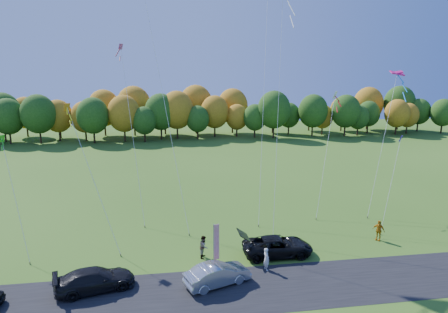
{
  "coord_description": "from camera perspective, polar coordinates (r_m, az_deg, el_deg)",
  "views": [
    {
      "loc": [
        -5.09,
        -27.91,
        14.63
      ],
      "look_at": [
        0.0,
        6.0,
        7.0
      ],
      "focal_mm": 32.0,
      "sensor_mm": 36.0,
      "label": 1
    }
  ],
  "objects": [
    {
      "name": "person_tailgate_b",
      "position": [
        32.2,
        -2.9,
        -12.73
      ],
      "size": [
        0.89,
        1.02,
        1.78
      ],
      "primitive_type": "imported",
      "rotation": [
        0.0,
        0.0,
        1.29
      ],
      "color": "gray",
      "rests_on": "ground"
    },
    {
      "name": "tree_line",
      "position": [
        84.34,
        -4.95,
        2.51
      ],
      "size": [
        116.0,
        12.0,
        10.0
      ],
      "primitive_type": null,
      "color": "#1E4711",
      "rests_on": "ground"
    },
    {
      "name": "kite_delta_red",
      "position": [
        36.77,
        7.79,
        7.29
      ],
      "size": [
        4.23,
        9.79,
        23.28
      ],
      "color": "#4C3F33",
      "rests_on": "ground"
    },
    {
      "name": "kite_diamond_white",
      "position": [
        42.49,
        14.38,
        0.43
      ],
      "size": [
        4.6,
        6.73,
        12.59
      ],
      "color": "#4C3F33",
      "rests_on": "ground"
    },
    {
      "name": "kite_parafoil_orange",
      "position": [
        42.43,
        5.79,
        10.95
      ],
      "size": [
        6.05,
        14.19,
        27.44
      ],
      "color": "#4C3F33",
      "rests_on": "ground"
    },
    {
      "name": "dark_truck_a",
      "position": [
        29.29,
        -17.96,
        -16.38
      ],
      "size": [
        5.57,
        3.34,
        1.51
      ],
      "primitive_type": "imported",
      "rotation": [
        0.0,
        0.0,
        1.82
      ],
      "color": "black",
      "rests_on": "ground"
    },
    {
      "name": "kite_delta_blue",
      "position": [
        38.66,
        -9.32,
        11.84
      ],
      "size": [
        6.18,
        11.92,
        29.61
      ],
      "color": "#4C3F33",
      "rests_on": "ground"
    },
    {
      "name": "asphalt_strip",
      "position": [
        28.48,
        3.15,
        -18.37
      ],
      "size": [
        90.0,
        6.0,
        0.01
      ],
      "primitive_type": "cube",
      "color": "black",
      "rests_on": "ground"
    },
    {
      "name": "kite_diamond_green",
      "position": [
        35.62,
        -27.69,
        -5.26
      ],
      "size": [
        3.25,
        5.13,
        9.61
      ],
      "color": "#4C3F33",
      "rests_on": "ground"
    },
    {
      "name": "feather_flag",
      "position": [
        29.77,
        -1.19,
        -12.1
      ],
      "size": [
        0.46,
        0.24,
        3.65
      ],
      "color": "#999999",
      "rests_on": "ground"
    },
    {
      "name": "kite_diamond_blue_low",
      "position": [
        39.49,
        22.72,
        -3.78
      ],
      "size": [
        3.28,
        3.15,
        8.8
      ],
      "color": "#4C3F33",
      "rests_on": "ground"
    },
    {
      "name": "silver_sedan",
      "position": [
        28.59,
        -0.95,
        -16.47
      ],
      "size": [
        4.89,
        3.13,
        1.52
      ],
      "primitive_type": "imported",
      "rotation": [
        0.0,
        0.0,
        1.93
      ],
      "color": "#AFB1B4",
      "rests_on": "ground"
    },
    {
      "name": "kite_parafoil_rainbow",
      "position": [
        44.48,
        21.81,
        2.04
      ],
      "size": [
        6.96,
        6.27,
        14.7
      ],
      "color": "#4C3F33",
      "rests_on": "ground"
    },
    {
      "name": "person_tailgate_a",
      "position": [
        30.5,
        6.06,
        -14.35
      ],
      "size": [
        0.56,
        0.72,
        1.73
      ],
      "primitive_type": "imported",
      "rotation": [
        0.0,
        0.0,
        1.84
      ],
      "color": "silver",
      "rests_on": "ground"
    },
    {
      "name": "ground",
      "position": [
        31.92,
        1.65,
        -14.74
      ],
      "size": [
        160.0,
        160.0,
        0.0
      ],
      "primitive_type": "plane",
      "color": "#315917"
    },
    {
      "name": "kite_diamond_pink",
      "position": [
        40.22,
        -12.99,
        3.47
      ],
      "size": [
        2.61,
        8.28,
        17.35
      ],
      "color": "#4C3F33",
      "rests_on": "ground"
    },
    {
      "name": "person_east",
      "position": [
        37.53,
        21.21,
        -9.81
      ],
      "size": [
        1.02,
        1.09,
        1.8
      ],
      "primitive_type": "imported",
      "rotation": [
        0.0,
        0.0,
        -0.87
      ],
      "color": "#C17812",
      "rests_on": "ground"
    },
    {
      "name": "black_suv",
      "position": [
        32.78,
        7.67,
        -12.58
      ],
      "size": [
        5.59,
        2.6,
        1.55
      ],
      "primitive_type": "imported",
      "rotation": [
        0.0,
        0.0,
        1.58
      ],
      "color": "black",
      "rests_on": "ground"
    },
    {
      "name": "kite_diamond_yellow",
      "position": [
        34.38,
        -18.24,
        -2.97
      ],
      "size": [
        4.92,
        5.77,
        12.07
      ],
      "color": "#4C3F33",
      "rests_on": "ground"
    }
  ]
}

